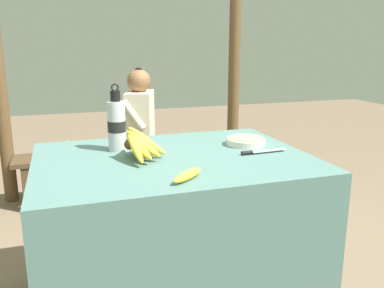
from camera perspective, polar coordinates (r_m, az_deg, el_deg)
name	(u,v)px	position (r m, az deg, el deg)	size (l,w,h in m)	color
market_counter	(174,231)	(2.04, -2.53, -12.06)	(1.26, 0.94, 0.76)	#4C706B
banana_bunch_ripe	(139,143)	(1.87, -7.39, 0.11)	(0.20, 0.32, 0.16)	#4C381E
serving_bowl	(246,141)	(2.13, 7.53, 0.47)	(0.20, 0.20, 0.04)	silver
water_bottle	(117,125)	(2.02, -10.54, 2.70)	(0.09, 0.09, 0.33)	silver
loose_banana_front	(188,175)	(1.58, -0.63, -4.42)	(0.16, 0.14, 0.04)	gold
knife	(257,152)	(1.97, 9.18, -1.07)	(0.24, 0.04, 0.02)	#BCBCC1
wooden_bench	(133,156)	(3.48, -8.30, -1.75)	(1.89, 0.32, 0.40)	#4C3823
seated_vendor	(135,124)	(3.40, -7.99, 2.73)	(0.47, 0.43, 1.08)	#473828
banana_bunch_green	(72,147)	(3.41, -16.53, -0.45)	(0.16, 0.28, 0.14)	#4C381E
support_post_far	(235,41)	(3.81, 6.04, 14.21)	(0.11, 0.11, 2.58)	brown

